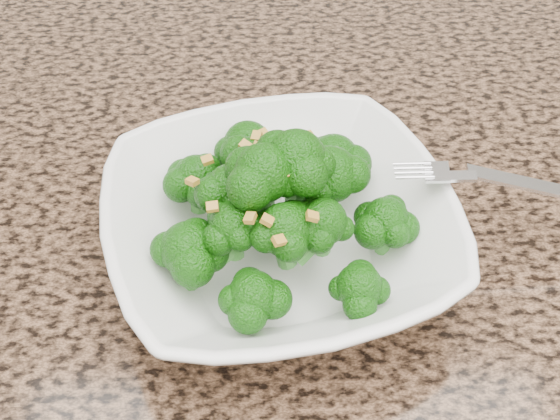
{
  "coord_description": "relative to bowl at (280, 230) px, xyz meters",
  "views": [
    {
      "loc": [
        -0.05,
        -0.1,
        1.29
      ],
      "look_at": [
        -0.04,
        0.24,
        0.95
      ],
      "focal_mm": 45.0,
      "sensor_mm": 36.0,
      "label": 1
    }
  ],
  "objects": [
    {
      "name": "granite_counter",
      "position": [
        0.04,
        0.06,
        -0.04
      ],
      "size": [
        1.64,
        1.04,
        0.03
      ],
      "primitive_type": "cube",
      "color": "brown",
      "rests_on": "cabinet"
    },
    {
      "name": "bowl",
      "position": [
        0.0,
        0.0,
        0.0
      ],
      "size": [
        0.29,
        0.29,
        0.06
      ],
      "primitive_type": "imported",
      "rotation": [
        0.0,
        0.0,
        0.24
      ],
      "color": "white",
      "rests_on": "granite_counter"
    },
    {
      "name": "broccoli_pile",
      "position": [
        0.0,
        0.0,
        0.06
      ],
      "size": [
        0.21,
        0.21,
        0.07
      ],
      "primitive_type": null,
      "color": "#14580A",
      "rests_on": "bowl"
    },
    {
      "name": "garlic_topping",
      "position": [
        -0.0,
        0.0,
        0.1
      ],
      "size": [
        0.13,
        0.13,
        0.01
      ],
      "primitive_type": null,
      "color": "gold",
      "rests_on": "broccoli_pile"
    },
    {
      "name": "fork",
      "position": [
        0.13,
        0.01,
        0.04
      ],
      "size": [
        0.17,
        0.04,
        0.01
      ],
      "primitive_type": null,
      "rotation": [
        0.0,
        0.0,
        -0.11
      ],
      "color": "silver",
      "rests_on": "bowl"
    }
  ]
}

